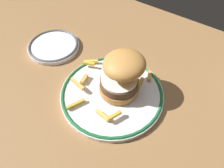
# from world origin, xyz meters

# --- Properties ---
(ground_plane) EXTENTS (1.37, 0.81, 0.04)m
(ground_plane) POSITION_xyz_m (0.00, 0.00, -0.02)
(ground_plane) COLOR olive
(dinner_plate) EXTENTS (0.26, 0.26, 0.02)m
(dinner_plate) POSITION_xyz_m (0.02, -0.03, 0.01)
(dinner_plate) COLOR silver
(dinner_plate) RESTS_ON ground_plane
(burger) EXTENTS (0.14, 0.13, 0.11)m
(burger) POSITION_xyz_m (0.04, -0.01, 0.07)
(burger) COLOR #B6793A
(burger) RESTS_ON dinner_plate
(fries_pile) EXTENTS (0.19, 0.22, 0.02)m
(fries_pile) POSITION_xyz_m (-0.00, -0.03, 0.02)
(fries_pile) COLOR gold
(fries_pile) RESTS_ON dinner_plate
(side_plate) EXTENTS (0.16, 0.16, 0.02)m
(side_plate) POSITION_xyz_m (-0.23, 0.02, 0.01)
(side_plate) COLOR silver
(side_plate) RESTS_ON ground_plane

